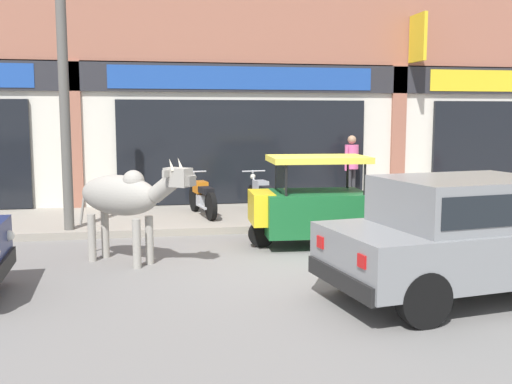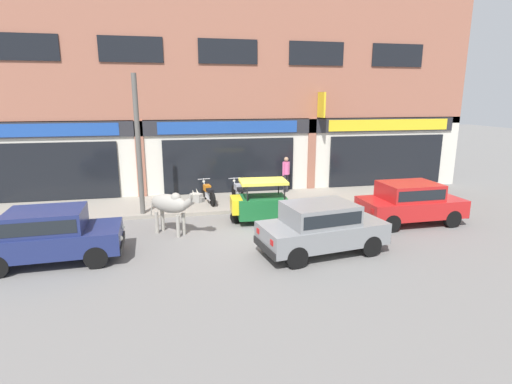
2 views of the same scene
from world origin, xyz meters
name	(u,v)px [view 2 (image 2 of 2)]	position (x,y,z in m)	size (l,w,h in m)	color
ground_plane	(253,232)	(0.00, 0.00, 0.00)	(90.00, 90.00, 0.00)	slate
sidewalk	(235,202)	(0.00, 3.72, 0.07)	(19.00, 3.04, 0.14)	gray
shop_building	(228,82)	(0.00, 5.50, 4.97)	(23.00, 1.40, 10.32)	#9E604C
cow	(172,204)	(-2.58, 0.30, 1.01)	(1.79, 1.55, 1.61)	#9E998E
car_0	(321,225)	(1.53, -2.16, 0.81)	(3.77, 2.12, 1.46)	black
car_1	(410,201)	(5.55, -0.22, 0.81)	(3.64, 1.68, 1.46)	black
car_2	(50,233)	(-5.76, -1.31, 0.81)	(3.67, 1.76, 1.46)	black
auto_rickshaw	(259,204)	(0.44, 1.00, 0.66)	(2.02, 1.25, 1.52)	black
motorcycle_0	(208,193)	(-1.13, 3.62, 0.52)	(0.58, 1.80, 0.88)	black
motorcycle_1	(239,192)	(0.12, 3.51, 0.52)	(0.53, 1.81, 0.88)	black
pedestrian	(286,171)	(2.47, 4.72, 1.12)	(0.41, 0.34, 1.60)	#2D2D33
utility_pole	(138,146)	(-3.65, 2.50, 2.64)	(0.18, 0.18, 5.01)	#595651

